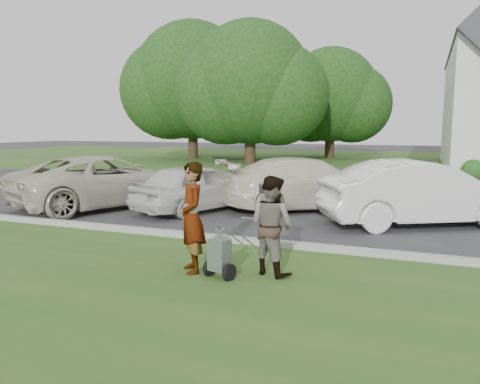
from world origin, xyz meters
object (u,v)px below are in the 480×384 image
Objects in this scene: striping_cart at (220,256)px; parking_meter_near at (262,210)px; tree_back at (331,99)px; car_a at (107,181)px; person_right at (271,226)px; person_left at (192,218)px; car_c at (308,183)px; tree_far at (192,86)px; car_b at (198,187)px; tree_left at (250,88)px; car_d at (421,193)px.

parking_meter_near is (0.17, 1.62, 0.51)m from striping_cart.
tree_back is 26.87m from car_a.
tree_back is 5.71× the size of person_right.
person_right is 8.38m from car_a.
striping_cart is 0.73× the size of parking_meter_near.
person_right is (1.30, 0.40, -0.11)m from person_left.
car_c is (-0.41, 5.50, -0.11)m from parking_meter_near.
tree_far is 2.00× the size of car_a.
car_b is (-3.23, 5.60, 0.33)m from striping_cart.
car_c is at bearing -138.66° from car_a.
person_right is at bearing -63.35° from parking_meter_near.
parking_meter_near is at bearing 112.73° from person_left.
tree_back is (4.00, 8.00, -0.38)m from tree_left.
tree_back is 9.22× the size of striping_cart.
striping_cart is 8.14m from car_a.
car_d reaches higher than car_b.
tree_far is at bearing -41.44° from car_b.
parking_meter_near is at bearing 99.73° from striping_cart.
tree_back is 31.83m from person_right.
car_a is 6.30m from car_c.
tree_far is 6.13× the size of person_left.
parking_meter_near is (-0.54, 1.08, 0.06)m from person_right.
car_b is (11.09, -21.13, -4.97)m from tree_far.
car_d is (3.02, 5.80, 0.44)m from striping_cart.
tree_left reaches higher than person_left.
person_right reaches higher than car_d.
parking_meter_near is (14.50, -25.11, -4.79)m from tree_far.
car_a is at bearing -83.57° from tree_left.
parking_meter_near is at bearing 151.47° from car_b.
person_right is 0.31× the size of car_c.
car_b is 3.37m from car_c.
person_right is 1.17× the size of parking_meter_near.
car_a is (2.09, -18.52, -4.30)m from tree_left.
tree_far is (-6.00, 3.00, 0.58)m from tree_left.
person_right is at bearing 152.66° from car_c.
car_c is at bearing -64.03° from tree_left.
parking_meter_near is at bearing -68.98° from tree_left.
person_left is 0.33× the size of car_a.
person_right is at bearing -68.71° from tree_left.
tree_left reaches higher than tree_back.
striping_cart is 6.47m from car_b.
tree_far is at bearing 120.00° from parking_meter_near.
tree_far is at bearing -45.76° from car_a.
tree_left is at bearing 111.02° from parking_meter_near.
car_b is 0.84× the size of car_d.
tree_back reaches higher than parking_meter_near.
person_right is at bearing -60.13° from tree_far.
tree_left is 6.73m from tree_far.
tree_far is at bearing 133.98° from striping_cart.
car_c is (-0.95, 6.59, -0.05)m from person_right.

